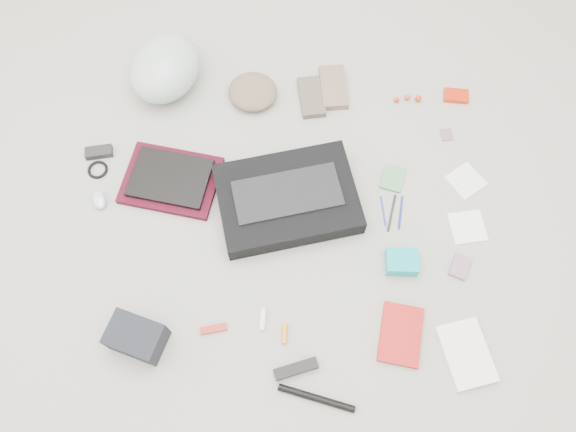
{
  "coord_description": "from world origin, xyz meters",
  "views": [
    {
      "loc": [
        0.03,
        -0.82,
        1.93
      ],
      "look_at": [
        0.0,
        0.0,
        0.05
      ],
      "focal_mm": 35.0,
      "sensor_mm": 36.0,
      "label": 1
    }
  ],
  "objects_px": {
    "camera_bag": "(137,337)",
    "book_red": "(401,334)",
    "messenger_bag": "(287,199)",
    "bike_helmet": "(165,68)",
    "laptop": "(170,178)",
    "accordion_wallet": "(402,262)"
  },
  "relations": [
    {
      "from": "laptop",
      "to": "book_red",
      "type": "height_order",
      "value": "laptop"
    },
    {
      "from": "bike_helmet",
      "to": "camera_bag",
      "type": "bearing_deg",
      "value": -69.5
    },
    {
      "from": "book_red",
      "to": "accordion_wallet",
      "type": "height_order",
      "value": "accordion_wallet"
    },
    {
      "from": "camera_bag",
      "to": "book_red",
      "type": "height_order",
      "value": "camera_bag"
    },
    {
      "from": "book_red",
      "to": "accordion_wallet",
      "type": "xyz_separation_m",
      "value": [
        0.01,
        0.26,
        0.02
      ]
    },
    {
      "from": "bike_helmet",
      "to": "camera_bag",
      "type": "xyz_separation_m",
      "value": [
        0.04,
        -1.08,
        -0.04
      ]
    },
    {
      "from": "bike_helmet",
      "to": "camera_bag",
      "type": "distance_m",
      "value": 1.08
    },
    {
      "from": "book_red",
      "to": "accordion_wallet",
      "type": "relative_size",
      "value": 1.84
    },
    {
      "from": "messenger_bag",
      "to": "accordion_wallet",
      "type": "bearing_deg",
      "value": -42.96
    },
    {
      "from": "laptop",
      "to": "book_red",
      "type": "bearing_deg",
      "value": -23.3
    },
    {
      "from": "messenger_bag",
      "to": "book_red",
      "type": "distance_m",
      "value": 0.63
    },
    {
      "from": "messenger_bag",
      "to": "bike_helmet",
      "type": "relative_size",
      "value": 1.51
    },
    {
      "from": "laptop",
      "to": "camera_bag",
      "type": "xyz_separation_m",
      "value": [
        -0.03,
        -0.61,
        0.02
      ]
    },
    {
      "from": "laptop",
      "to": "camera_bag",
      "type": "height_order",
      "value": "camera_bag"
    },
    {
      "from": "laptop",
      "to": "accordion_wallet",
      "type": "relative_size",
      "value": 2.6
    },
    {
      "from": "camera_bag",
      "to": "accordion_wallet",
      "type": "xyz_separation_m",
      "value": [
        0.9,
        0.31,
        -0.03
      ]
    },
    {
      "from": "laptop",
      "to": "book_red",
      "type": "distance_m",
      "value": 1.03
    },
    {
      "from": "messenger_bag",
      "to": "bike_helmet",
      "type": "height_order",
      "value": "bike_helmet"
    },
    {
      "from": "messenger_bag",
      "to": "accordion_wallet",
      "type": "distance_m",
      "value": 0.48
    },
    {
      "from": "bike_helmet",
      "to": "book_red",
      "type": "relative_size",
      "value": 1.61
    },
    {
      "from": "book_red",
      "to": "camera_bag",
      "type": "bearing_deg",
      "value": -167.38
    },
    {
      "from": "messenger_bag",
      "to": "laptop",
      "type": "height_order",
      "value": "messenger_bag"
    }
  ]
}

